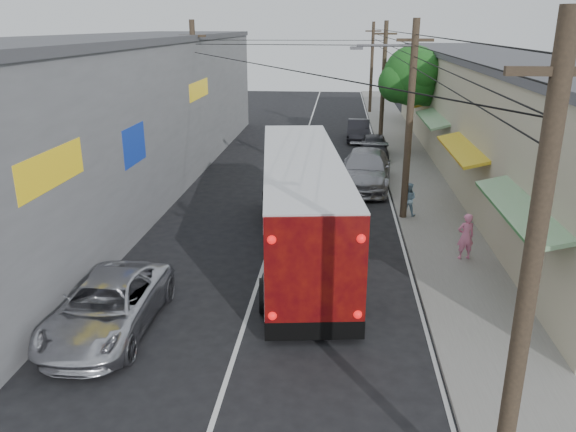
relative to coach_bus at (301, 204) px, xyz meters
name	(u,v)px	position (x,y,z in m)	size (l,w,h in m)	color
ground	(215,415)	(-1.19, -9.01, -1.84)	(120.00, 120.00, 0.00)	black
sidewalk	(414,176)	(5.31, 10.99, -1.78)	(3.00, 80.00, 0.12)	slate
building_right	(497,114)	(9.80, 12.99, 1.31)	(7.09, 40.00, 6.25)	#B1A98C
building_left	(122,110)	(-9.68, 8.98, 1.82)	(7.20, 36.00, 7.25)	gray
utility_poles	(353,98)	(1.94, 11.31, 2.29)	(11.80, 45.28, 8.00)	#473828
street_tree	(414,78)	(5.68, 17.00, 2.84)	(4.40, 4.00, 6.60)	#3F2B19
coach_bus	(301,204)	(0.00, 0.00, 0.00)	(4.06, 12.52, 3.55)	silver
jeepney	(108,307)	(-4.71, -5.87, -1.13)	(2.35, 5.10, 1.42)	silver
parked_suv	(365,169)	(2.61, 8.99, -0.96)	(2.45, 6.04, 1.75)	#929299
parked_car_mid	(374,147)	(3.41, 15.40, -1.12)	(1.69, 4.19, 1.43)	#25252A
parked_car_far	(359,130)	(2.61, 20.90, -1.13)	(1.50, 4.31, 1.42)	#232227
pedestrian_near	(466,236)	(5.64, -0.30, -0.90)	(0.59, 0.39, 1.63)	pink
pedestrian_far	(408,199)	(4.21, 4.21, -1.01)	(0.69, 0.53, 1.41)	#8DB2CE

